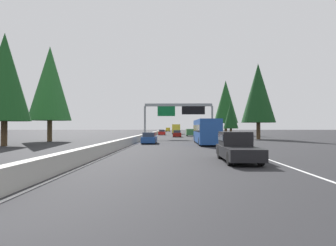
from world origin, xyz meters
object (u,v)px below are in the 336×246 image
(bus_mid_left, at_px, (206,131))
(conifer_right_mid, at_px, (231,115))
(pickup_distant_b, at_px, (168,130))
(conifer_left_near, at_px, (50,83))
(sedan_far_center, at_px, (162,132))
(minivan_mid_center, at_px, (190,132))
(pickup_far_left, at_px, (237,147))
(conifer_right_far, at_px, (226,102))
(conifer_left_foreground, at_px, (5,77))
(conifer_right_near, at_px, (258,93))
(sign_gantry_overhead, at_px, (179,111))
(box_truck_distant_a, at_px, (176,129))
(sedan_near_center, at_px, (177,134))
(sedan_near_right, at_px, (149,138))

(bus_mid_left, bearing_deg, conifer_right_mid, -15.60)
(pickup_distant_b, bearing_deg, conifer_left_near, 170.21)
(sedan_far_center, bearing_deg, minivan_mid_center, -141.08)
(sedan_far_center, height_order, pickup_distant_b, pickup_distant_b)
(pickup_far_left, height_order, bus_mid_left, bus_mid_left)
(sedan_far_center, relative_size, conifer_right_far, 0.30)
(pickup_far_left, relative_size, conifer_right_mid, 0.69)
(bus_mid_left, height_order, conifer_right_mid, conifer_right_mid)
(minivan_mid_center, xyz_separation_m, conifer_left_foreground, (-37.47, 23.05, 6.93))
(minivan_mid_center, height_order, bus_mid_left, bus_mid_left)
(conifer_right_near, bearing_deg, bus_mid_left, 143.78)
(conifer_right_mid, distance_m, conifer_left_near, 43.06)
(minivan_mid_center, height_order, conifer_left_near, conifer_left_near)
(conifer_left_foreground, bearing_deg, conifer_right_mid, -40.13)
(sign_gantry_overhead, bearing_deg, conifer_right_mid, -35.11)
(conifer_left_near, bearing_deg, box_truck_distant_a, -22.03)
(sign_gantry_overhead, relative_size, sedan_far_center, 2.88)
(sign_gantry_overhead, height_order, bus_mid_left, sign_gantry_overhead)
(bus_mid_left, height_order, conifer_right_far, conifer_right_far)
(sign_gantry_overhead, xyz_separation_m, sedan_near_center, (10.06, 0.40, -4.46))
(sedan_near_right, distance_m, minivan_mid_center, 32.55)
(sedan_near_right, bearing_deg, sedan_near_center, -8.46)
(box_truck_distant_a, distance_m, sedan_near_center, 27.36)
(conifer_right_near, height_order, conifer_left_near, conifer_left_near)
(pickup_distant_b, height_order, conifer_left_foreground, conifer_left_foreground)
(pickup_far_left, height_order, sedan_near_right, pickup_far_left)
(sedan_near_right, bearing_deg, conifer_right_mid, -26.85)
(conifer_right_near, distance_m, conifer_left_foreground, 39.38)
(conifer_left_foreground, bearing_deg, sign_gantry_overhead, -43.95)
(bus_mid_left, bearing_deg, sedan_near_right, 84.01)
(conifer_left_foreground, bearing_deg, box_truck_distant_a, -18.62)
(sedan_near_right, distance_m, pickup_distant_b, 95.46)
(sign_gantry_overhead, xyz_separation_m, conifer_right_mid, (18.11, -12.73, -0.18))
(sedan_near_right, xyz_separation_m, pickup_distant_b, (95.46, -0.02, 0.23))
(sedan_near_right, distance_m, bus_mid_left, 7.47)
(pickup_far_left, relative_size, pickup_distant_b, 1.00)
(sedan_near_right, height_order, conifer_left_near, conifer_left_near)
(pickup_far_left, relative_size, conifer_right_far, 0.38)
(sedan_near_center, xyz_separation_m, conifer_right_mid, (8.05, -13.13, 4.28))
(sedan_far_center, bearing_deg, sign_gantry_overhead, -170.26)
(pickup_distant_b, relative_size, conifer_right_far, 0.38)
(bus_mid_left, bearing_deg, minivan_mid_center, 0.60)
(box_truck_distant_a, distance_m, minivan_mid_center, 21.16)
(sign_gantry_overhead, xyz_separation_m, pickup_distant_b, (80.19, 4.14, -4.22))
(sign_gantry_overhead, xyz_separation_m, sedan_near_right, (-15.26, 4.16, -4.46))
(sign_gantry_overhead, height_order, pickup_far_left, sign_gantry_overhead)
(minivan_mid_center, bearing_deg, conifer_right_near, -148.13)
(bus_mid_left, xyz_separation_m, conifer_left_foreground, (-4.91, 23.39, 6.16))
(sedan_near_center, relative_size, bus_mid_left, 0.38)
(box_truck_distant_a, bearing_deg, sign_gantry_overhead, -179.17)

